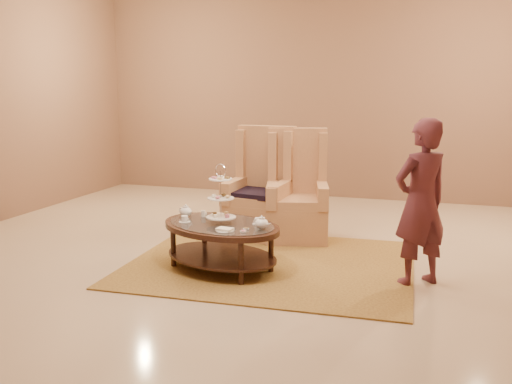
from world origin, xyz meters
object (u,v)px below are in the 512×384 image
(armchair_left, at_px, (261,199))
(person, at_px, (421,203))
(tea_table, at_px, (221,232))
(armchair_right, at_px, (297,202))

(armchair_left, relative_size, person, 0.86)
(tea_table, xyz_separation_m, person, (1.94, 0.19, 0.39))
(tea_table, bearing_deg, armchair_right, 93.66)
(tea_table, distance_m, armchair_left, 1.47)
(tea_table, xyz_separation_m, armchair_right, (0.43, 1.48, 0.05))
(tea_table, relative_size, person, 0.98)
(person, bearing_deg, tea_table, -35.65)
(tea_table, xyz_separation_m, armchair_left, (-0.03, 1.47, 0.06))
(tea_table, relative_size, armchair_left, 1.13)
(person, bearing_deg, armchair_right, -81.80)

